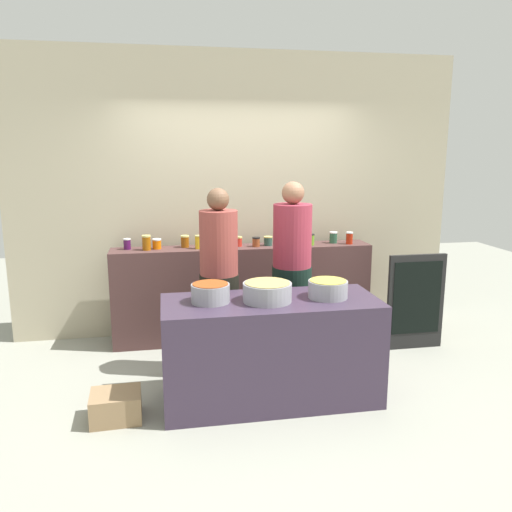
% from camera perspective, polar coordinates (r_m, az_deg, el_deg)
% --- Properties ---
extents(ground, '(12.00, 12.00, 0.00)m').
position_cam_1_polar(ground, '(4.58, 0.81, -13.87)').
color(ground, gray).
extents(storefront_wall, '(4.80, 0.12, 3.00)m').
position_cam_1_polar(storefront_wall, '(5.58, -2.05, 6.79)').
color(storefront_wall, tan).
rests_on(storefront_wall, ground).
extents(display_shelf, '(2.70, 0.36, 1.00)m').
position_cam_1_polar(display_shelf, '(5.42, -1.43, -4.12)').
color(display_shelf, '#482E2C').
rests_on(display_shelf, ground).
extents(prep_table, '(1.70, 0.70, 0.83)m').
position_cam_1_polar(prep_table, '(4.14, 1.65, -10.45)').
color(prep_table, '#36293D').
rests_on(prep_table, ground).
extents(preserve_jar_0, '(0.07, 0.07, 0.11)m').
position_cam_1_polar(preserve_jar_0, '(5.30, -14.19, 1.32)').
color(preserve_jar_0, '#431144').
rests_on(preserve_jar_0, display_shelf).
extents(preserve_jar_1, '(0.09, 0.09, 0.15)m').
position_cam_1_polar(preserve_jar_1, '(5.21, -12.13, 1.47)').
color(preserve_jar_1, '#944E0A').
rests_on(preserve_jar_1, display_shelf).
extents(preserve_jar_2, '(0.09, 0.09, 0.10)m').
position_cam_1_polar(preserve_jar_2, '(5.26, -11.01, 1.35)').
color(preserve_jar_2, '#CD5D08').
rests_on(preserve_jar_2, display_shelf).
extents(preserve_jar_3, '(0.09, 0.09, 0.12)m').
position_cam_1_polar(preserve_jar_3, '(5.29, -7.93, 1.63)').
color(preserve_jar_3, brown).
rests_on(preserve_jar_3, display_shelf).
extents(preserve_jar_4, '(0.07, 0.07, 0.14)m').
position_cam_1_polar(preserve_jar_4, '(5.20, -6.44, 1.57)').
color(preserve_jar_4, gold).
rests_on(preserve_jar_4, display_shelf).
extents(preserve_jar_5, '(0.09, 0.09, 0.11)m').
position_cam_1_polar(preserve_jar_5, '(5.25, -4.83, 1.52)').
color(preserve_jar_5, red).
rests_on(preserve_jar_5, display_shelf).
extents(preserve_jar_6, '(0.08, 0.08, 0.10)m').
position_cam_1_polar(preserve_jar_6, '(5.31, -1.98, 1.64)').
color(preserve_jar_6, red).
rests_on(preserve_jar_6, display_shelf).
extents(preserve_jar_7, '(0.08, 0.08, 0.10)m').
position_cam_1_polar(preserve_jar_7, '(5.29, 0.01, 1.59)').
color(preserve_jar_7, brown).
rests_on(preserve_jar_7, display_shelf).
extents(preserve_jar_8, '(0.09, 0.09, 0.10)m').
position_cam_1_polar(preserve_jar_8, '(5.35, 1.35, 1.70)').
color(preserve_jar_8, '#27473C').
rests_on(preserve_jar_8, display_shelf).
extents(preserve_jar_9, '(0.08, 0.08, 0.10)m').
position_cam_1_polar(preserve_jar_9, '(5.41, 4.11, 1.80)').
color(preserve_jar_9, '#B62410').
rests_on(preserve_jar_9, display_shelf).
extents(preserve_jar_10, '(0.08, 0.08, 0.12)m').
position_cam_1_polar(preserve_jar_10, '(5.40, 6.13, 1.85)').
color(preserve_jar_10, '#5F9626').
rests_on(preserve_jar_10, display_shelf).
extents(preserve_jar_11, '(0.09, 0.09, 0.12)m').
position_cam_1_polar(preserve_jar_11, '(5.56, 8.62, 2.07)').
color(preserve_jar_11, '#28533B').
rests_on(preserve_jar_11, display_shelf).
extents(preserve_jar_12, '(0.07, 0.07, 0.13)m').
position_cam_1_polar(preserve_jar_12, '(5.52, 10.38, 2.00)').
color(preserve_jar_12, '#AA230E').
rests_on(preserve_jar_12, display_shelf).
extents(cooking_pot_left, '(0.30, 0.30, 0.15)m').
position_cam_1_polar(cooking_pot_left, '(3.94, -5.10, -4.14)').
color(cooking_pot_left, gray).
rests_on(cooking_pot_left, prep_table).
extents(cooking_pot_center, '(0.38, 0.38, 0.15)m').
position_cam_1_polar(cooking_pot_center, '(3.95, 1.27, -4.03)').
color(cooking_pot_center, gray).
rests_on(cooking_pot_center, prep_table).
extents(cooking_pot_right, '(0.31, 0.31, 0.14)m').
position_cam_1_polar(cooking_pot_right, '(4.09, 8.02, -3.66)').
color(cooking_pot_right, gray).
rests_on(cooking_pot_right, prep_table).
extents(cook_with_tongs, '(0.35, 0.35, 1.67)m').
position_cam_1_polar(cook_with_tongs, '(4.52, -4.11, -3.98)').
color(cook_with_tongs, black).
rests_on(cook_with_tongs, ground).
extents(cook_in_cap, '(0.37, 0.37, 1.71)m').
position_cam_1_polar(cook_in_cap, '(4.74, 4.01, -3.05)').
color(cook_in_cap, black).
rests_on(cook_in_cap, ground).
extents(bread_crate, '(0.38, 0.32, 0.21)m').
position_cam_1_polar(bread_crate, '(4.11, -15.36, -15.84)').
color(bread_crate, '#8F714F').
rests_on(bread_crate, ground).
extents(chalkboard_sign, '(0.60, 0.05, 0.97)m').
position_cam_1_polar(chalkboard_sign, '(5.38, 17.40, -4.87)').
color(chalkboard_sign, black).
rests_on(chalkboard_sign, ground).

